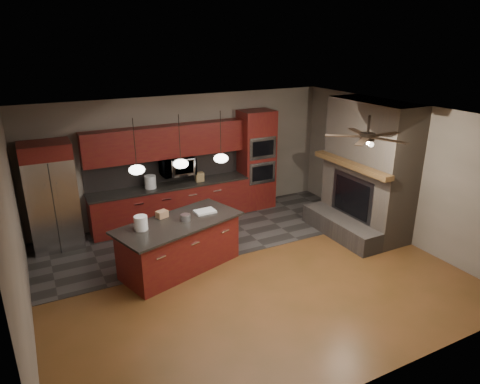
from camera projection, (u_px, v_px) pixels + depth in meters
ground at (246, 272)px, 7.71m from camera, size 7.00×7.00×0.00m
ceiling at (247, 116)px, 6.75m from camera, size 7.00×6.00×0.02m
back_wall at (185, 157)px, 9.73m from camera, size 7.00×0.02×2.80m
right_wall at (398, 171)px, 8.74m from camera, size 0.02×6.00×2.80m
left_wall at (17, 242)px, 5.72m from camera, size 0.02×6.00×2.80m
slate_tile_patch at (207, 233)px, 9.21m from camera, size 7.00×2.40×0.01m
fireplace_column at (366, 174)px, 8.91m from camera, size 1.30×2.10×2.80m
back_cabinetry at (170, 185)px, 9.49m from camera, size 3.59×0.64×2.20m
oven_tower at (256, 160)px, 10.28m from camera, size 0.80×0.63×2.38m
microwave at (177, 166)px, 9.44m from camera, size 0.73×0.41×0.50m
refrigerator at (52, 197)px, 8.28m from camera, size 0.92×0.75×2.14m
kitchen_island at (180, 245)px, 7.69m from camera, size 2.45×1.64×0.92m
white_bucket at (141, 223)px, 7.18m from camera, size 0.32×0.32×0.24m
paint_can at (186, 218)px, 7.55m from camera, size 0.21×0.21×0.12m
paint_tray at (205, 211)px, 7.92m from camera, size 0.38×0.28×0.04m
cardboard_box at (162, 214)px, 7.68m from camera, size 0.23×0.19×0.12m
counter_bucket at (150, 182)px, 9.21m from camera, size 0.27×0.27×0.28m
counter_box at (200, 177)px, 9.66m from camera, size 0.19×0.15×0.20m
pendant_left at (137, 170)px, 6.91m from camera, size 0.26×0.26×0.92m
pendant_center at (181, 164)px, 7.23m from camera, size 0.26×0.26×0.92m
pendant_right at (221, 158)px, 7.55m from camera, size 0.26×0.26×0.92m
ceiling_fan at (368, 136)px, 6.97m from camera, size 1.27×1.33×0.41m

